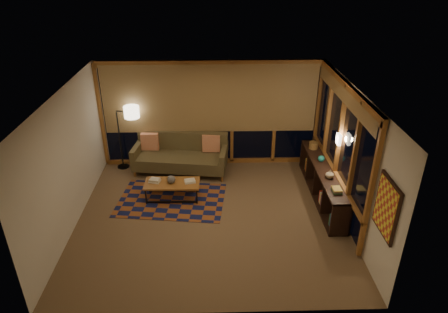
{
  "coord_description": "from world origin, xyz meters",
  "views": [
    {
      "loc": [
        0.08,
        -6.86,
        4.94
      ],
      "look_at": [
        0.29,
        0.7,
        1.06
      ],
      "focal_mm": 32.0,
      "sensor_mm": 36.0,
      "label": 1
    }
  ],
  "objects_px": {
    "sofa": "(180,155)",
    "coffee_table": "(173,190)",
    "floor_lamp": "(120,137)",
    "bookshelf": "(322,182)"
  },
  "relations": [
    {
      "from": "sofa",
      "to": "coffee_table",
      "type": "bearing_deg",
      "value": -86.78
    },
    {
      "from": "floor_lamp",
      "to": "coffee_table",
      "type": "bearing_deg",
      "value": -36.17
    },
    {
      "from": "sofa",
      "to": "bookshelf",
      "type": "distance_m",
      "value": 3.48
    },
    {
      "from": "coffee_table",
      "to": "floor_lamp",
      "type": "relative_size",
      "value": 0.72
    },
    {
      "from": "bookshelf",
      "to": "sofa",
      "type": "bearing_deg",
      "value": 159.08
    },
    {
      "from": "sofa",
      "to": "floor_lamp",
      "type": "relative_size",
      "value": 1.35
    },
    {
      "from": "sofa",
      "to": "coffee_table",
      "type": "relative_size",
      "value": 1.88
    },
    {
      "from": "floor_lamp",
      "to": "bookshelf",
      "type": "bearing_deg",
      "value": -6.89
    },
    {
      "from": "sofa",
      "to": "coffee_table",
      "type": "height_order",
      "value": "sofa"
    },
    {
      "from": "sofa",
      "to": "coffee_table",
      "type": "distance_m",
      "value": 1.26
    }
  ]
}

